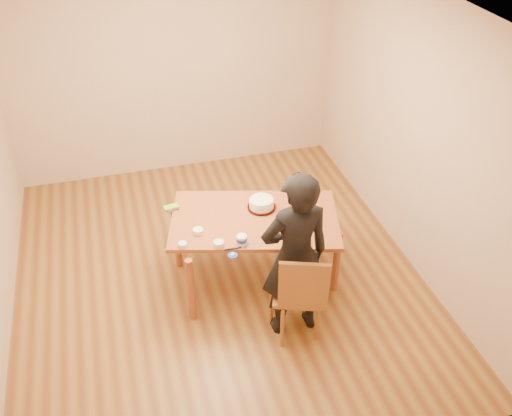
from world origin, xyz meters
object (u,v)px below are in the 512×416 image
object	(u,v)px
dining_table	(255,220)
person	(295,257)
cake_plate	(262,207)
cake	(262,203)
dining_chair	(295,293)

from	to	relation	value
dining_table	person	world-z (taller)	person
cake_plate	cake	bearing A→B (deg)	0.00
cake_plate	cake	size ratio (longest dim) A/B	1.15
dining_table	cake	distance (m)	0.19
dining_chair	cake	bearing A→B (deg)	112.76
dining_table	cake	bearing A→B (deg)	66.48
cake_plate	person	distance (m)	0.87
dining_table	cake_plate	world-z (taller)	cake_plate
dining_chair	cake	distance (m)	0.98
dining_chair	person	world-z (taller)	person
dining_table	cake_plate	size ratio (longest dim) A/B	5.75
dining_table	person	distance (m)	0.75
cake_plate	dining_chair	bearing A→B (deg)	-87.34
cake	person	xyz separation A→B (m)	(0.04, -0.86, 0.02)
cake_plate	cake	xyz separation A→B (m)	(0.00, 0.00, 0.05)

